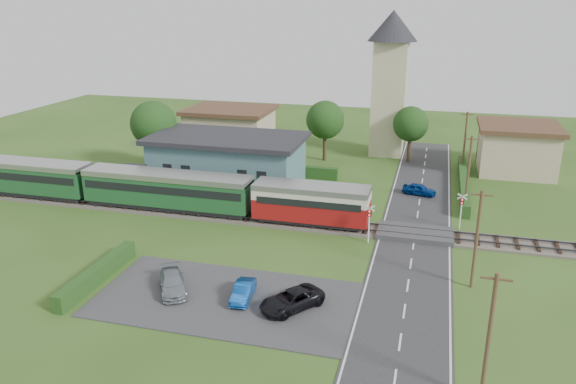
% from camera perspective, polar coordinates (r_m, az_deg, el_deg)
% --- Properties ---
extents(ground, '(120.00, 120.00, 0.00)m').
position_cam_1_polar(ground, '(47.63, 0.52, -4.16)').
color(ground, '#2D4C19').
extents(railway_track, '(76.00, 3.20, 0.49)m').
position_cam_1_polar(railway_track, '(49.38, 1.10, -3.16)').
color(railway_track, '#4C443D').
rests_on(railway_track, ground).
extents(road, '(6.00, 70.00, 0.05)m').
position_cam_1_polar(road, '(46.35, 12.62, -5.29)').
color(road, '#28282B').
rests_on(road, ground).
extents(car_park, '(17.00, 9.00, 0.08)m').
position_cam_1_polar(car_park, '(37.79, -6.39, -10.75)').
color(car_park, '#333335').
rests_on(car_park, ground).
extents(crossing_deck, '(6.20, 3.40, 0.45)m').
position_cam_1_polar(crossing_deck, '(48.11, 12.77, -4.12)').
color(crossing_deck, '#333335').
rests_on(crossing_deck, ground).
extents(platform, '(30.00, 3.00, 0.45)m').
position_cam_1_polar(platform, '(55.21, -8.20, -0.80)').
color(platform, gray).
rests_on(platform, ground).
extents(equipment_hut, '(2.30, 2.30, 2.55)m').
position_cam_1_polar(equipment_hut, '(58.25, -15.54, 1.32)').
color(equipment_hut, '#C0B990').
rests_on(equipment_hut, platform).
extents(station_building, '(16.00, 9.00, 5.30)m').
position_cam_1_polar(station_building, '(59.57, -6.15, 3.25)').
color(station_building, '#466F79').
rests_on(station_building, ground).
extents(train, '(43.20, 2.90, 3.40)m').
position_cam_1_polar(train, '(54.37, -15.13, 0.58)').
color(train, '#232328').
rests_on(train, ground).
extents(church_tower, '(6.00, 6.00, 17.60)m').
position_cam_1_polar(church_tower, '(71.18, 10.36, 11.81)').
color(church_tower, '#C0B990').
rests_on(church_tower, ground).
extents(house_west, '(10.80, 8.80, 5.50)m').
position_cam_1_polar(house_west, '(73.98, -5.90, 6.42)').
color(house_west, tan).
rests_on(house_west, ground).
extents(house_east, '(8.80, 8.80, 5.50)m').
position_cam_1_polar(house_east, '(68.89, 22.22, 4.18)').
color(house_east, tan).
rests_on(house_east, ground).
extents(hedge_carpark, '(0.80, 9.00, 1.20)m').
position_cam_1_polar(hedge_carpark, '(41.65, -18.82, -7.89)').
color(hedge_carpark, '#193814').
rests_on(hedge_carpark, ground).
extents(hedge_roadside, '(0.80, 18.00, 1.20)m').
position_cam_1_polar(hedge_roadside, '(61.24, 17.39, 0.87)').
color(hedge_roadside, '#193814').
rests_on(hedge_roadside, ground).
extents(hedge_station, '(22.00, 0.80, 1.30)m').
position_cam_1_polar(hedge_station, '(64.18, -4.65, 2.55)').
color(hedge_station, '#193814').
rests_on(hedge_station, ground).
extents(tree_a, '(5.20, 5.20, 8.00)m').
position_cam_1_polar(tree_a, '(65.72, -13.51, 6.73)').
color(tree_a, '#332316').
rests_on(tree_a, ground).
extents(tree_b, '(4.60, 4.60, 7.34)m').
position_cam_1_polar(tree_b, '(68.08, 3.80, 7.31)').
color(tree_b, '#332316').
rests_on(tree_b, ground).
extents(tree_c, '(4.20, 4.20, 6.78)m').
position_cam_1_polar(tree_c, '(68.93, 12.36, 6.75)').
color(tree_c, '#332316').
rests_on(tree_c, ground).
extents(utility_pole_a, '(1.40, 0.22, 7.00)m').
position_cam_1_polar(utility_pole_a, '(28.87, 19.73, -13.74)').
color(utility_pole_a, '#473321').
rests_on(utility_pole_a, ground).
extents(utility_pole_b, '(1.40, 0.22, 7.00)m').
position_cam_1_polar(utility_pole_b, '(39.54, 18.62, -4.50)').
color(utility_pole_b, '#473321').
rests_on(utility_pole_b, ground).
extents(utility_pole_c, '(1.40, 0.22, 7.00)m').
position_cam_1_polar(utility_pole_c, '(54.64, 17.86, 2.00)').
color(utility_pole_c, '#473321').
rests_on(utility_pole_c, ground).
extents(utility_pole_d, '(1.40, 0.22, 7.00)m').
position_cam_1_polar(utility_pole_d, '(66.24, 17.51, 4.91)').
color(utility_pole_d, '#473321').
rests_on(utility_pole_d, ground).
extents(crossing_signal_near, '(0.84, 0.28, 3.28)m').
position_cam_1_polar(crossing_signal_near, '(45.38, 8.25, -2.65)').
color(crossing_signal_near, silver).
rests_on(crossing_signal_near, ground).
extents(crossing_signal_far, '(0.84, 0.28, 3.28)m').
position_cam_1_polar(crossing_signal_far, '(49.72, 17.21, -1.38)').
color(crossing_signal_far, silver).
rests_on(crossing_signal_far, ground).
extents(streetlamp_west, '(0.30, 0.30, 5.15)m').
position_cam_1_polar(streetlamp_west, '(72.30, -12.54, 5.98)').
color(streetlamp_west, '#3F3F47').
rests_on(streetlamp_west, ground).
extents(streetlamp_east, '(0.30, 0.30, 5.15)m').
position_cam_1_polar(streetlamp_east, '(71.34, 18.80, 5.25)').
color(streetlamp_east, '#3F3F47').
rests_on(streetlamp_east, ground).
extents(car_on_road, '(3.54, 2.05, 1.13)m').
position_cam_1_polar(car_on_road, '(58.00, 13.20, 0.27)').
color(car_on_road, navy).
rests_on(car_on_road, road).
extents(car_park_blue, '(1.47, 3.36, 1.07)m').
position_cam_1_polar(car_park_blue, '(37.39, -4.57, -10.02)').
color(car_park_blue, navy).
rests_on(car_park_blue, car_park).
extents(car_park_silver, '(3.51, 4.34, 1.18)m').
position_cam_1_polar(car_park_silver, '(38.94, -11.66, -9.04)').
color(car_park_silver, gray).
rests_on(car_park_silver, car_park).
extents(car_park_dark, '(4.21, 4.64, 1.20)m').
position_cam_1_polar(car_park_dark, '(36.19, 0.38, -10.89)').
color(car_park_dark, black).
rests_on(car_park_dark, car_park).
extents(pedestrian_near, '(0.74, 0.54, 1.88)m').
position_cam_1_polar(pedestrian_near, '(51.93, -0.88, -0.52)').
color(pedestrian_near, gray).
rests_on(pedestrian_near, platform).
extents(pedestrian_far, '(0.88, 1.02, 1.79)m').
position_cam_1_polar(pedestrian_far, '(56.79, -12.28, 0.71)').
color(pedestrian_far, gray).
rests_on(pedestrian_far, platform).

